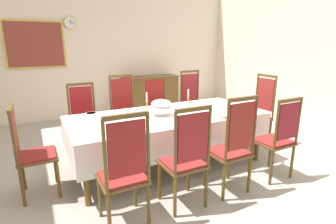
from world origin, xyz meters
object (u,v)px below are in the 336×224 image
chair_south_c (232,145)px  spoon_secondary (114,132)px  chair_head_west (30,150)px  soup_tureen (161,107)px  chair_north_b (125,111)px  sideboard (151,94)px  candlestick_east (188,103)px  framed_painting (35,45)px  mounted_clock (70,23)px  dining_table (168,119)px  chair_south_d (277,137)px  chair_north_a (84,118)px  bowl_near_left (91,114)px  chair_south_b (186,157)px  chair_head_east (259,110)px  chair_south_a (124,171)px  chair_north_c (158,108)px  candlestick_west (147,107)px  chair_north_d (192,103)px  bowl_far_left (222,116)px  bowl_near_right (126,130)px

chair_south_c → spoon_secondary: 1.35m
chair_head_west → soup_tureen: size_ratio=3.49×
chair_north_b → sideboard: bearing=-124.5°
candlestick_east → spoon_secondary: size_ratio=1.87×
spoon_secondary → framed_painting: bearing=92.4°
mounted_clock → dining_table: bearing=-76.7°
chair_south_d → candlestick_east: bearing=126.2°
chair_north_a → bowl_near_left: (0.01, -0.55, 0.20)m
mounted_clock → chair_head_west: bearing=-107.3°
chair_south_b → sideboard: bearing=71.2°
chair_north_a → chair_south_b: bearing=108.5°
chair_south_b → chair_head_west: size_ratio=1.06×
soup_tureen → candlestick_east: candlestick_east is taller
chair_head_east → soup_tureen: bearing=90.0°
chair_south_a → chair_north_a: 2.00m
soup_tureen → chair_head_west: bearing=-180.0°
spoon_secondary → dining_table: bearing=17.4°
candlestick_east → bowl_near_left: (-1.30, 0.45, -0.11)m
chair_north_c → sideboard: 2.09m
framed_painting → chair_head_east: bearing=-44.6°
chair_north_b → candlestick_west: (-0.01, -1.00, 0.29)m
chair_north_d → spoon_secondary: chair_north_d is taller
chair_north_b → bowl_far_left: chair_north_b is taller
chair_north_c → candlestick_west: (-0.63, -1.00, 0.31)m
chair_head_east → chair_south_a: bearing=110.0°
chair_south_b → bowl_near_right: size_ratio=6.05×
chair_south_a → chair_south_c: (1.29, -0.00, 0.01)m
chair_south_b → chair_head_west: 1.75m
chair_north_b → soup_tureen: size_ratio=3.92×
chair_head_east → candlestick_west: chair_head_east is taller
candlestick_west → candlestick_east: size_ratio=1.03×
chair_south_a → candlestick_west: size_ratio=3.40×
chair_head_west → bowl_near_right: size_ratio=5.72×
chair_south_a → mounted_clock: 4.49m
chair_north_b → mounted_clock: (-0.44, 2.20, 1.55)m
chair_north_b → candlestick_west: bearing=89.6°
chair_south_a → bowl_far_left: bearing=18.4°
bowl_far_left → chair_south_a: bearing=-161.6°
candlestick_east → spoon_secondary: bearing=-161.6°
chair_head_east → candlestick_west: 2.10m
chair_south_c → chair_north_c: bearing=90.0°
chair_head_west → soup_tureen: (1.64, 0.00, 0.31)m
chair_south_a → chair_north_c: size_ratio=1.01×
chair_south_a → candlestick_west: 1.24m
chair_south_d → candlestick_east: (-0.73, 1.00, 0.32)m
candlestick_east → bowl_far_left: bearing=-65.5°
chair_north_b → chair_north_c: (0.62, -0.00, -0.02)m
bowl_far_left → spoon_secondary: bearing=176.7°
chair_head_west → bowl_near_right: 1.10m
chair_south_b → chair_north_d: (1.37, 2.00, 0.03)m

